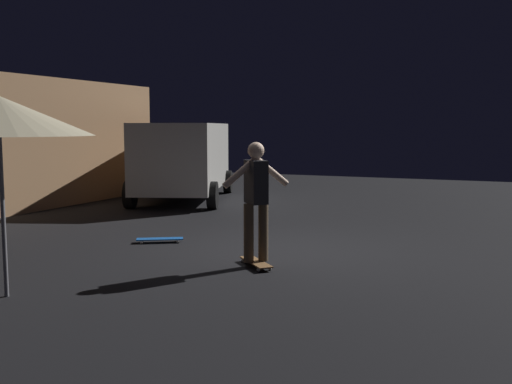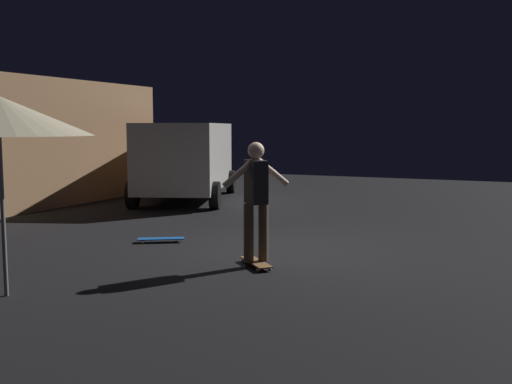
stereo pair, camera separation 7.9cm
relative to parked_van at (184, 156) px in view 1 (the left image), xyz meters
name	(u,v)px [view 1 (the left image)]	position (x,y,z in m)	size (l,w,h in m)	color
ground_plane	(277,250)	(-5.06, -4.64, -1.16)	(28.00, 28.00, 0.00)	black
parked_van	(184,156)	(0.00, 0.00, 0.00)	(4.97, 3.50, 2.03)	silver
skateboard_ridden	(256,262)	(-6.21, -4.78, -1.11)	(0.69, 0.70, 0.07)	olive
skateboard_spare	(160,239)	(-5.28, -2.61, -1.11)	(0.57, 0.77, 0.07)	#1959B2
skater	(256,193)	(-6.21, -4.78, -0.12)	(0.76, 0.75, 1.67)	brown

